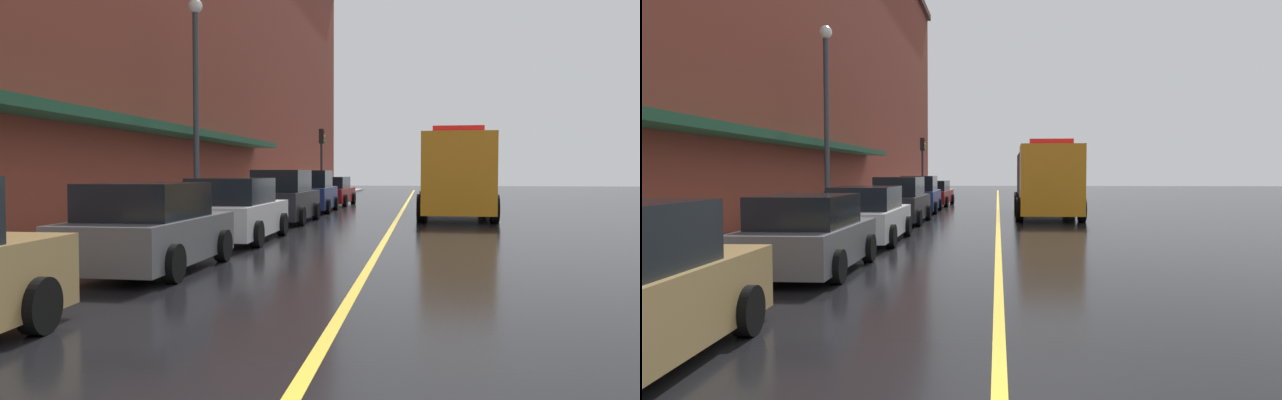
{
  "view_description": "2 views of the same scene",
  "coord_description": "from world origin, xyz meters",
  "views": [
    {
      "loc": [
        1.03,
        -4.51,
        1.79
      ],
      "look_at": [
        -2.55,
        17.78,
        0.82
      ],
      "focal_mm": 36.69,
      "sensor_mm": 36.0,
      "label": 1
    },
    {
      "loc": [
        -0.02,
        -4.96,
        2.06
      ],
      "look_at": [
        -1.56,
        19.99,
        0.84
      ],
      "focal_mm": 32.47,
      "sensor_mm": 36.0,
      "label": 2
    }
  ],
  "objects": [
    {
      "name": "parked_car_3",
      "position": [
        -3.94,
        18.16,
        0.86
      ],
      "size": [
        2.12,
        4.56,
        1.86
      ],
      "rotation": [
        0.0,
        0.0,
        1.56
      ],
      "color": "black",
      "rests_on": "ground"
    },
    {
      "name": "parking_meter_3",
      "position": [
        -5.35,
        18.75,
        1.06
      ],
      "size": [
        0.14,
        0.18,
        1.33
      ],
      "color": "#4C4C51",
      "rests_on": "sidewalk_left"
    },
    {
      "name": "traffic_light_near",
      "position": [
        -5.29,
        35.44,
        3.16
      ],
      "size": [
        0.38,
        0.36,
        4.3
      ],
      "color": "#232326",
      "rests_on": "sidewalk_left"
    },
    {
      "name": "parking_meter_0",
      "position": [
        -5.35,
        24.52,
        1.06
      ],
      "size": [
        0.14,
        0.18,
        1.33
      ],
      "color": "#4C4C51",
      "rests_on": "sidewalk_left"
    },
    {
      "name": "sidewalk_left",
      "position": [
        -6.2,
        25.0,
        0.07
      ],
      "size": [
        2.4,
        70.0,
        0.15
      ],
      "primitive_type": "cube",
      "color": "#ADA8A0",
      "rests_on": "ground"
    },
    {
      "name": "street_lamp_left",
      "position": [
        -5.95,
        14.83,
        4.4
      ],
      "size": [
        0.44,
        0.44,
        6.94
      ],
      "color": "#33383D",
      "rests_on": "sidewalk_left"
    },
    {
      "name": "utility_truck",
      "position": [
        2.24,
        22.4,
        1.63
      ],
      "size": [
        3.0,
        9.25,
        3.42
      ],
      "rotation": [
        0.0,
        0.0,
        -1.59
      ],
      "color": "orange",
      "rests_on": "ground"
    },
    {
      "name": "parked_car_5",
      "position": [
        -3.89,
        30.23,
        0.73
      ],
      "size": [
        2.18,
        4.86,
        1.53
      ],
      "rotation": [
        0.0,
        0.0,
        1.53
      ],
      "color": "maroon",
      "rests_on": "ground"
    },
    {
      "name": "lane_center_stripe",
      "position": [
        0.0,
        25.0,
        0.0
      ],
      "size": [
        0.16,
        70.0,
        0.01
      ],
      "primitive_type": "cube",
      "color": "gold",
      "rests_on": "ground"
    },
    {
      "name": "parked_car_1",
      "position": [
        -3.91,
        6.68,
        0.75
      ],
      "size": [
        2.12,
        4.2,
        1.59
      ],
      "rotation": [
        0.0,
        0.0,
        1.57
      ],
      "color": "#595B60",
      "rests_on": "ground"
    },
    {
      "name": "parking_meter_2",
      "position": [
        -5.35,
        12.77,
        1.06
      ],
      "size": [
        0.14,
        0.18,
        1.33
      ],
      "color": "#4C4C51",
      "rests_on": "sidewalk_left"
    },
    {
      "name": "ground_plane",
      "position": [
        0.0,
        25.0,
        0.0
      ],
      "size": [
        112.0,
        112.0,
        0.0
      ],
      "primitive_type": "plane",
      "color": "black"
    },
    {
      "name": "parked_car_4",
      "position": [
        -4.0,
        24.47,
        0.86
      ],
      "size": [
        2.08,
        4.66,
        1.86
      ],
      "rotation": [
        0.0,
        0.0,
        1.59
      ],
      "color": "navy",
      "rests_on": "ground"
    },
    {
      "name": "brick_building_left",
      "position": [
        -13.14,
        24.0,
        9.24
      ],
      "size": [
        12.65,
        64.0,
        18.46
      ],
      "color": "maroon",
      "rests_on": "ground"
    },
    {
      "name": "parking_meter_1",
      "position": [
        -5.35,
        24.54,
        1.06
      ],
      "size": [
        0.14,
        0.18,
        1.33
      ],
      "color": "#4C4C51",
      "rests_on": "sidewalk_left"
    },
    {
      "name": "parked_car_2",
      "position": [
        -3.87,
        11.88,
        0.77
      ],
      "size": [
        2.16,
        4.66,
        1.63
      ],
      "rotation": [
        0.0,
        0.0,
        1.58
      ],
      "color": "silver",
      "rests_on": "ground"
    }
  ]
}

